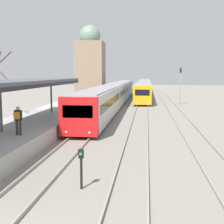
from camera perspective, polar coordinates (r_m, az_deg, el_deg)
platform_canopy at (r=19.71m, az=-19.75°, el=4.99°), size 4.00×24.93×3.09m
person_on_platform at (r=18.63m, az=-16.82°, el=-1.10°), size 0.40×0.40×1.66m
train_near at (r=46.05m, az=0.67°, el=3.54°), size 2.67×50.88×3.06m
train_far at (r=66.83m, az=5.88°, el=4.56°), size 2.57×48.40×3.00m
signal_post_near at (r=12.37m, az=-5.66°, el=-9.45°), size 0.20×0.21×1.60m
signal_mast_far at (r=46.47m, az=12.40°, el=5.42°), size 0.28×0.29×5.34m
distant_domed_building at (r=55.78m, az=-4.00°, el=8.66°), size 4.81×4.81×12.94m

